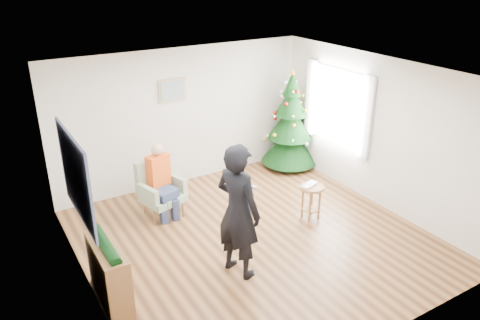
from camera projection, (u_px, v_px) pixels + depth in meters
floor at (254, 239)px, 7.32m from camera, size 5.00×5.00×0.00m
ceiling at (257, 74)px, 6.29m from camera, size 5.00×5.00×0.00m
wall_back at (183, 117)px, 8.77m from camera, size 5.00×0.00×5.00m
wall_front at (387, 245)px, 4.84m from camera, size 5.00×0.00×5.00m
wall_left at (81, 206)px, 5.62m from camera, size 0.00×5.00×5.00m
wall_right at (378, 132)px, 8.00m from camera, size 0.00×5.00×5.00m
window_panel at (338, 107)px, 8.69m from camera, size 0.04×1.30×1.40m
curtains at (337, 107)px, 8.67m from camera, size 0.05×1.75×1.50m
christmas_tree at (290, 124)px, 9.54m from camera, size 1.15×1.15×2.08m
stool at (311, 202)px, 7.78m from camera, size 0.40×0.40×0.60m
laptop at (312, 185)px, 7.66m from camera, size 0.38×0.31×0.03m
armchair at (161, 195)px, 7.92m from camera, size 0.79×0.77×0.96m
seated_person at (161, 181)px, 7.77m from camera, size 0.45×0.59×1.26m
standing_man at (238, 211)px, 6.19m from camera, size 0.65×0.81×1.91m
game_controller at (253, 187)px, 6.14m from camera, size 0.07×0.13×0.04m
console at (109, 273)px, 5.87m from camera, size 0.31×1.00×0.80m
garland at (105, 245)px, 5.70m from camera, size 0.14×0.90×0.14m
tapestry at (76, 177)px, 5.77m from camera, size 0.03×1.50×1.15m
framed_picture at (172, 90)px, 8.43m from camera, size 0.52×0.05×0.42m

